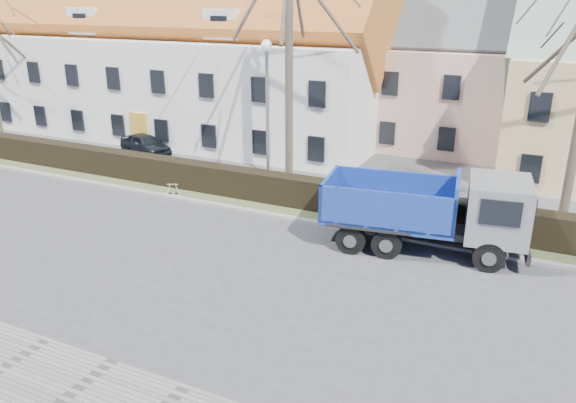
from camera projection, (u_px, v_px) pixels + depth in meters
The scene contains 11 objects.
ground at pixel (235, 265), 19.19m from camera, with size 120.00×120.00×0.00m, color #414143.
curb_far at pixel (292, 218), 23.07m from camera, with size 80.00×0.30×0.12m, color gray.
grass_strip at pixel (308, 206), 24.43m from camera, with size 80.00×3.00×0.10m, color #4B542F.
hedge at pixel (306, 195), 24.05m from camera, with size 60.00×0.90×1.30m, color black.
building_white at pixel (186, 60), 36.36m from camera, with size 26.80×10.80×9.50m, color white, non-canonical shape.
building_pink at pixel (464, 80), 33.14m from camera, with size 10.80×8.80×8.00m, color #D0A393, non-canonical shape.
tree_1 at pixel (289, 52), 25.02m from camera, with size 9.20×9.20×12.65m, color #483C32, non-canonical shape.
dump_truck at pixel (417, 210), 19.99m from camera, with size 7.41×2.75×2.96m, color navy, non-canonical shape.
streetlight at pixel (268, 119), 24.86m from camera, with size 0.55×0.55×7.02m, color gray, non-canonical shape.
cart_frame at pixel (169, 189), 25.73m from camera, with size 0.72×0.41×0.66m, color silver, non-canonical shape.
parked_car_a at pixel (145, 144), 32.33m from camera, with size 1.44×3.58×1.22m, color black.
Camera 1 is at (9.05, -14.81, 8.68)m, focal length 35.00 mm.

